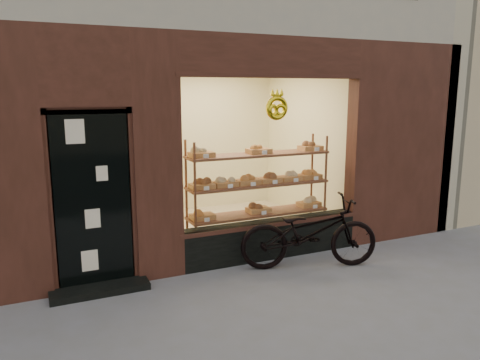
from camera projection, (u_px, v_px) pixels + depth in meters
name	position (u px, v px, depth m)	size (l,w,h in m)	color
ground	(332.00, 330.00, 4.73)	(90.00, 90.00, 0.00)	slate
display_shelf	(258.00, 193.00, 7.03)	(2.20, 0.45, 1.70)	brown
bicycle	(309.00, 232.00, 6.33)	(0.66, 1.88, 0.99)	black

